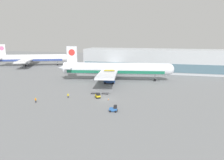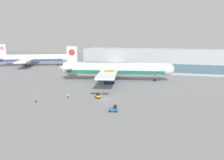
{
  "view_description": "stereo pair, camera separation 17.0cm",
  "coord_description": "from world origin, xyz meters",
  "px_view_note": "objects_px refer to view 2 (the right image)",
  "views": [
    {
      "loc": [
        20.41,
        -71.81,
        22.33
      ],
      "look_at": [
        -1.22,
        14.86,
        4.0
      ],
      "focal_mm": 35.0,
      "sensor_mm": 36.0,
      "label": 1
    },
    {
      "loc": [
        20.57,
        -71.77,
        22.33
      ],
      "look_at": [
        -1.22,
        14.86,
        4.0
      ],
      "focal_mm": 35.0,
      "sensor_mm": 36.0,
      "label": 2
    }
  ],
  "objects_px": {
    "airplane_main": "(114,69)",
    "airplane_distant": "(31,58)",
    "traffic_cone_near": "(108,99)",
    "scissor_lift_loader": "(109,78)",
    "baggage_tug_mid": "(114,109)",
    "ground_crew_near": "(68,95)",
    "baggage_dolly_lead": "(94,93)",
    "ground_crew_far": "(36,100)",
    "baggage_tug_foreground": "(98,96)",
    "baggage_dolly_second": "(105,93)"
  },
  "relations": [
    {
      "from": "scissor_lift_loader",
      "to": "baggage_tug_foreground",
      "type": "relative_size",
      "value": 2.27
    },
    {
      "from": "baggage_tug_foreground",
      "to": "ground_crew_near",
      "type": "relative_size",
      "value": 1.62
    },
    {
      "from": "scissor_lift_loader",
      "to": "baggage_dolly_second",
      "type": "height_order",
      "value": "scissor_lift_loader"
    },
    {
      "from": "scissor_lift_loader",
      "to": "ground_crew_near",
      "type": "bearing_deg",
      "value": -115.75
    },
    {
      "from": "airplane_distant",
      "to": "baggage_tug_foreground",
      "type": "relative_size",
      "value": 18.49
    },
    {
      "from": "airplane_main",
      "to": "baggage_tug_mid",
      "type": "xyz_separation_m",
      "value": [
        10.8,
        -44.6,
        -4.96
      ]
    },
    {
      "from": "airplane_main",
      "to": "airplane_distant",
      "type": "relative_size",
      "value": 1.11
    },
    {
      "from": "traffic_cone_near",
      "to": "baggage_dolly_second",
      "type": "bearing_deg",
      "value": 113.63
    },
    {
      "from": "baggage_tug_mid",
      "to": "ground_crew_near",
      "type": "distance_m",
      "value": 21.87
    },
    {
      "from": "airplane_distant",
      "to": "scissor_lift_loader",
      "type": "xyz_separation_m",
      "value": [
        72.0,
        -44.5,
        -3.11
      ]
    },
    {
      "from": "baggage_tug_mid",
      "to": "traffic_cone_near",
      "type": "relative_size",
      "value": 3.98
    },
    {
      "from": "airplane_main",
      "to": "traffic_cone_near",
      "type": "height_order",
      "value": "airplane_main"
    },
    {
      "from": "baggage_dolly_lead",
      "to": "baggage_dolly_second",
      "type": "relative_size",
      "value": 1.0
    },
    {
      "from": "airplane_main",
      "to": "airplane_distant",
      "type": "height_order",
      "value": "airplane_main"
    },
    {
      "from": "airplane_main",
      "to": "scissor_lift_loader",
      "type": "distance_m",
      "value": 7.87
    },
    {
      "from": "ground_crew_far",
      "to": "airplane_distant",
      "type": "bearing_deg",
      "value": -111.89
    },
    {
      "from": "scissor_lift_loader",
      "to": "ground_crew_near",
      "type": "xyz_separation_m",
      "value": [
        -8.28,
        -27.56,
        -1.34
      ]
    },
    {
      "from": "traffic_cone_near",
      "to": "baggage_dolly_lead",
      "type": "bearing_deg",
      "value": 137.53
    },
    {
      "from": "airplane_main",
      "to": "ground_crew_far",
      "type": "xyz_separation_m",
      "value": [
        -16.78,
        -42.53,
        -4.78
      ]
    },
    {
      "from": "baggage_tug_foreground",
      "to": "ground_crew_far",
      "type": "height_order",
      "value": "baggage_tug_foreground"
    },
    {
      "from": "scissor_lift_loader",
      "to": "baggage_tug_foreground",
      "type": "distance_m",
      "value": 25.13
    },
    {
      "from": "baggage_dolly_second",
      "to": "traffic_cone_near",
      "type": "bearing_deg",
      "value": -68.31
    },
    {
      "from": "baggage_tug_foreground",
      "to": "baggage_dolly_lead",
      "type": "bearing_deg",
      "value": 175.88
    },
    {
      "from": "baggage_tug_foreground",
      "to": "scissor_lift_loader",
      "type": "bearing_deg",
      "value": 150.98
    },
    {
      "from": "ground_crew_far",
      "to": "traffic_cone_near",
      "type": "xyz_separation_m",
      "value": [
        22.94,
        9.03,
        -0.74
      ]
    },
    {
      "from": "baggage_tug_foreground",
      "to": "ground_crew_near",
      "type": "xyz_separation_m",
      "value": [
        -10.48,
        -2.58,
        0.14
      ]
    },
    {
      "from": "airplane_distant",
      "to": "airplane_main",
      "type": "bearing_deg",
      "value": -47.96
    },
    {
      "from": "traffic_cone_near",
      "to": "airplane_main",
      "type": "bearing_deg",
      "value": 100.41
    },
    {
      "from": "airplane_distant",
      "to": "baggage_tug_foreground",
      "type": "xyz_separation_m",
      "value": [
        74.2,
        -69.49,
        -4.6
      ]
    },
    {
      "from": "airplane_main",
      "to": "baggage_tug_mid",
      "type": "bearing_deg",
      "value": -85.42
    },
    {
      "from": "traffic_cone_near",
      "to": "baggage_tug_foreground",
      "type": "bearing_deg",
      "value": 161.31
    },
    {
      "from": "baggage_dolly_second",
      "to": "baggage_dolly_lead",
      "type": "bearing_deg",
      "value": -172.19
    },
    {
      "from": "scissor_lift_loader",
      "to": "baggage_dolly_lead",
      "type": "bearing_deg",
      "value": -101.48
    },
    {
      "from": "baggage_dolly_lead",
      "to": "ground_crew_far",
      "type": "distance_m",
      "value": 22.17
    },
    {
      "from": "airplane_main",
      "to": "ground_crew_far",
      "type": "bearing_deg",
      "value": -120.56
    },
    {
      "from": "baggage_dolly_second",
      "to": "ground_crew_far",
      "type": "xyz_separation_m",
      "value": [
        -19.67,
        -16.49,
        0.67
      ]
    },
    {
      "from": "ground_crew_far",
      "to": "traffic_cone_near",
      "type": "distance_m",
      "value": 24.66
    },
    {
      "from": "baggage_dolly_second",
      "to": "traffic_cone_near",
      "type": "distance_m",
      "value": 8.14
    },
    {
      "from": "airplane_main",
      "to": "baggage_dolly_lead",
      "type": "xyz_separation_m",
      "value": [
        -1.22,
        -26.75,
        -5.45
      ]
    },
    {
      "from": "airplane_distant",
      "to": "traffic_cone_near",
      "type": "xyz_separation_m",
      "value": [
        78.53,
        -70.95,
        -5.16
      ]
    },
    {
      "from": "airplane_distant",
      "to": "ground_crew_far",
      "type": "height_order",
      "value": "airplane_distant"
    },
    {
      "from": "baggage_dolly_lead",
      "to": "baggage_dolly_second",
      "type": "bearing_deg",
      "value": 7.81
    },
    {
      "from": "baggage_dolly_lead",
      "to": "traffic_cone_near",
      "type": "distance_m",
      "value": 10.0
    },
    {
      "from": "airplane_main",
      "to": "baggage_tug_foreground",
      "type": "height_order",
      "value": "airplane_main"
    },
    {
      "from": "airplane_distant",
      "to": "baggage_tug_mid",
      "type": "bearing_deg",
      "value": -65.2
    },
    {
      "from": "airplane_main",
      "to": "baggage_dolly_lead",
      "type": "height_order",
      "value": "airplane_main"
    },
    {
      "from": "baggage_tug_mid",
      "to": "ground_crew_far",
      "type": "xyz_separation_m",
      "value": [
        -27.58,
        2.07,
        0.18
      ]
    },
    {
      "from": "ground_crew_near",
      "to": "ground_crew_far",
      "type": "distance_m",
      "value": 11.35
    },
    {
      "from": "ground_crew_near",
      "to": "baggage_tug_mid",
      "type": "bearing_deg",
      "value": -69.66
    },
    {
      "from": "baggage_tug_mid",
      "to": "baggage_dolly_lead",
      "type": "relative_size",
      "value": 0.69
    }
  ]
}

